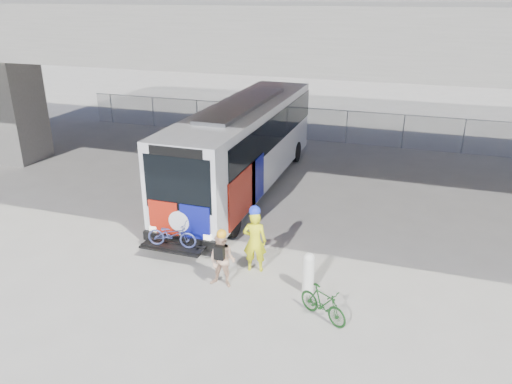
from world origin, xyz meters
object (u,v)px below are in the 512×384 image
at_px(cyclist_hivis, 255,240).
at_px(cyclist_tan, 222,260).
at_px(bike_parked, 323,303).
at_px(bus, 245,140).
at_px(bollard, 308,272).

xyz_separation_m(cyclist_hivis, cyclist_tan, (-0.58, -1.13, -0.17)).
xyz_separation_m(cyclist_hivis, bike_parked, (2.42, -1.75, -0.56)).
distance_m(cyclist_hivis, cyclist_tan, 1.28).
distance_m(bus, cyclist_tan, 7.84).
height_order(bus, bollard, bus).
bearing_deg(cyclist_hivis, bus, -79.63).
bearing_deg(cyclist_hivis, bollard, 147.52).
xyz_separation_m(bollard, bike_parked, (0.64, -1.08, -0.20)).
height_order(bus, bike_parked, bus).
height_order(cyclist_tan, bike_parked, cyclist_tan).
distance_m(bus, cyclist_hivis, 6.93).
xyz_separation_m(bus, bollard, (4.38, -7.00, -1.46)).
bearing_deg(bus, bollard, -57.99).
relative_size(cyclist_tan, bike_parked, 1.17).
height_order(bollard, bike_parked, bollard).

